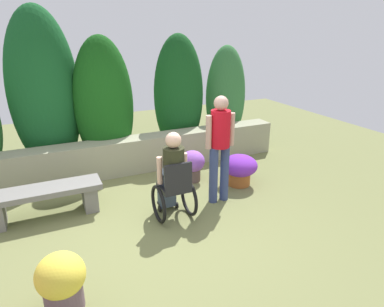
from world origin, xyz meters
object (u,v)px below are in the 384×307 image
Objects in this scene: flower_pot_small_foreground at (192,164)px; person_in_wheelchair at (173,179)px; stone_bench at (44,198)px; flower_pot_red_accent at (61,281)px; person_standing_companion at (220,143)px; flower_pot_purple_near at (240,168)px.

person_in_wheelchair is at bearing -127.31° from flower_pot_small_foreground.
stone_bench is 1.98m from flower_pot_red_accent.
person_standing_companion is at bearing 9.91° from person_in_wheelchair.
flower_pot_red_accent is at bearing -151.15° from flower_pot_purple_near.
flower_pot_purple_near is at bearing -36.32° from flower_pot_small_foreground.
person_standing_companion reaches higher than stone_bench.
person_in_wheelchair is 2.12× the size of flower_pot_red_accent.
flower_pot_purple_near is at bearing 24.29° from person_standing_companion.
flower_pot_red_accent is at bearing -145.35° from person_in_wheelchair.
flower_pot_purple_near is 1.09× the size of flower_pot_small_foreground.
flower_pot_small_foreground is at bearing 87.27° from person_standing_companion.
person_standing_companion is at bearing -86.24° from flower_pot_small_foreground.
flower_pot_red_accent is (-3.14, -1.73, 0.02)m from flower_pot_purple_near.
flower_pot_red_accent is (-1.65, -1.19, -0.29)m from person_in_wheelchair.
person_in_wheelchair is 0.95m from person_standing_companion.
flower_pot_red_accent is at bearing -137.62° from flower_pot_small_foreground.
stone_bench is at bearing 159.91° from person_standing_companion.
flower_pot_small_foreground is at bearing 51.61° from person_in_wheelchair.
flower_pot_red_accent reaches higher than stone_bench.
flower_pot_small_foreground is at bearing 143.68° from flower_pot_purple_near.
flower_pot_purple_near is (0.63, 0.38, -0.68)m from person_standing_companion.
person_in_wheelchair is 1.61m from flower_pot_purple_near.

